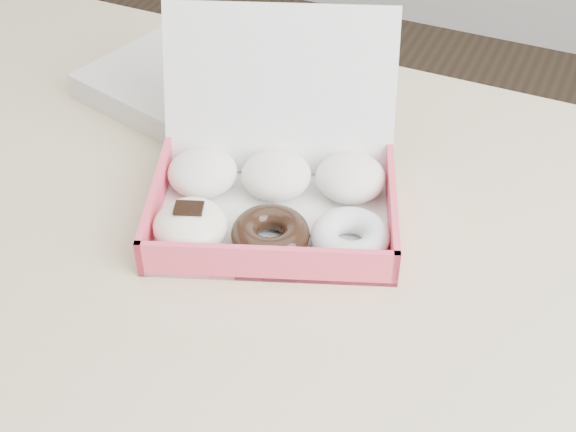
% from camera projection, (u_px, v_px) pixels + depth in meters
% --- Properties ---
extents(table, '(1.20, 0.80, 0.75)m').
position_uv_depth(table, '(213.00, 248.00, 1.02)').
color(table, '#CEBA87').
rests_on(table, ground).
extents(donut_box, '(0.35, 0.34, 0.20)m').
position_uv_depth(donut_box, '(272.00, 189.00, 0.93)').
color(donut_box, white).
rests_on(donut_box, table).
extents(newspapers, '(0.27, 0.24, 0.04)m').
position_uv_depth(newspapers, '(176.00, 87.00, 1.13)').
color(newspapers, white).
rests_on(newspapers, table).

